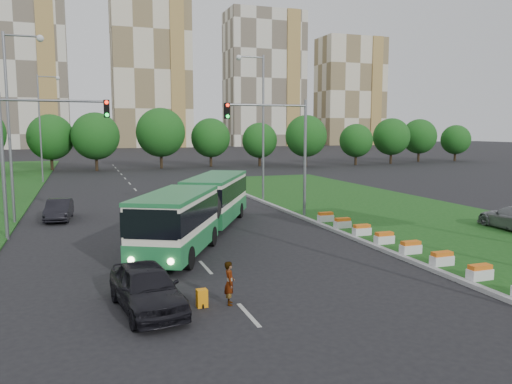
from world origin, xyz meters
name	(u,v)px	position (x,y,z in m)	size (l,w,h in m)	color
ground	(269,261)	(0.00, 0.00, 0.00)	(360.00, 360.00, 0.00)	black
grass_median	(403,215)	(13.00, 8.00, 0.07)	(14.00, 60.00, 0.15)	#174714
median_kerb	(312,221)	(6.05, 8.00, 0.09)	(0.30, 60.00, 0.18)	#9B9B9B
lane_markings	(148,204)	(-3.00, 20.00, 0.00)	(0.20, 100.00, 0.01)	#A8A8A2
flower_planters	(397,242)	(6.70, -0.30, 0.45)	(1.10, 15.90, 0.60)	silver
traffic_mast_median	(283,140)	(4.78, 10.00, 5.35)	(5.76, 0.32, 8.00)	slate
traffic_mast_left	(34,142)	(-10.38, 9.00, 5.35)	(5.76, 0.32, 8.00)	slate
street_lamps	(166,130)	(-3.00, 10.00, 6.00)	(36.00, 60.00, 12.00)	slate
tree_line	(203,139)	(10.00, 55.00, 4.50)	(120.00, 8.00, 9.00)	#165115
apartment_tower_cwest	(18,63)	(-25.00, 150.00, 26.00)	(28.00, 15.00, 52.00)	beige
apartment_tower_ceast	(151,71)	(15.00, 150.00, 25.00)	(25.00, 15.00, 50.00)	beige
apartment_tower_east	(264,80)	(55.00, 150.00, 23.50)	(27.00, 15.00, 47.00)	beige
midrise_east	(350,92)	(90.00, 150.00, 20.00)	(24.00, 14.00, 40.00)	beige
articulated_bus	(194,208)	(-2.06, 6.44, 1.65)	(2.55, 16.33, 2.69)	white
car_left_near	(147,287)	(-6.08, -4.45, 0.79)	(1.86, 4.63, 1.58)	black
car_left_far	(59,210)	(-9.53, 14.47, 0.70)	(1.48, 4.24, 1.40)	black
pedestrian	(230,283)	(-3.30, -4.84, 0.76)	(0.56, 0.37, 1.53)	gray
shopping_trolley	(202,298)	(-4.27, -4.77, 0.31)	(0.36, 0.38, 0.62)	orange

